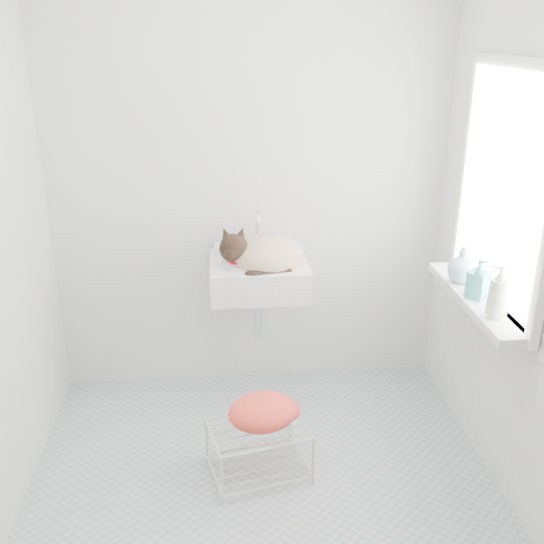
{
  "coord_description": "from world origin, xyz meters",
  "views": [
    {
      "loc": [
        -0.16,
        -2.34,
        2.0
      ],
      "look_at": [
        0.08,
        0.5,
        0.88
      ],
      "focal_mm": 40.91,
      "sensor_mm": 36.0,
      "label": 1
    }
  ],
  "objects": [
    {
      "name": "bottle_b",
      "position": [
        1.0,
        0.17,
        0.85
      ],
      "size": [
        0.12,
        0.12,
        0.19
      ],
      "primitive_type": "imported",
      "rotation": [
        0.0,
        0.0,
        0.69
      ],
      "color": "teal",
      "rests_on": "windowsill"
    },
    {
      "name": "floor",
      "position": [
        0.0,
        0.0,
        0.0
      ],
      "size": [
        2.2,
        2.0,
        0.02
      ],
      "primitive_type": "cube",
      "color": "#B3B7B9",
      "rests_on": "ground"
    },
    {
      "name": "bottle_a",
      "position": [
        1.0,
        -0.03,
        0.85
      ],
      "size": [
        0.08,
        0.08,
        0.2
      ],
      "primitive_type": "imported",
      "rotation": [
        0.0,
        0.0,
        4.63
      ],
      "color": "white",
      "rests_on": "windowsill"
    },
    {
      "name": "towel",
      "position": [
        0.01,
        0.11,
        0.29
      ],
      "size": [
        0.38,
        0.31,
        0.14
      ],
      "primitive_type": "ellipsoid",
      "rotation": [
        0.0,
        0.0,
        0.26
      ],
      "color": "orange",
      "rests_on": "wire_rack"
    },
    {
      "name": "windowsill",
      "position": [
        1.01,
        0.2,
        0.83
      ],
      "size": [
        0.16,
        0.88,
        0.04
      ],
      "primitive_type": "cube",
      "color": "white",
      "rests_on": "right_wall"
    },
    {
      "name": "window_frame",
      "position": [
        1.07,
        0.2,
        1.35
      ],
      "size": [
        0.04,
        0.9,
        1.1
      ],
      "primitive_type": "cube",
      "color": "white",
      "rests_on": "right_wall"
    },
    {
      "name": "wire_rack",
      "position": [
        -0.01,
        0.09,
        0.15
      ],
      "size": [
        0.5,
        0.4,
        0.26
      ],
      "primitive_type": "cube",
      "rotation": [
        0.0,
        0.0,
        0.23
      ],
      "color": "silver",
      "rests_on": "floor"
    },
    {
      "name": "sink",
      "position": [
        0.03,
        0.74,
        0.85
      ],
      "size": [
        0.52,
        0.45,
        0.21
      ],
      "primitive_type": "cube",
      "color": "white",
      "rests_on": "back_wall"
    },
    {
      "name": "bottle_c",
      "position": [
        1.0,
        0.37,
        0.85
      ],
      "size": [
        0.19,
        0.19,
        0.18
      ],
      "primitive_type": "imported",
      "rotation": [
        0.0,
        0.0,
        1.06
      ],
      "color": "silver",
      "rests_on": "windowsill"
    },
    {
      "name": "right_wall",
      "position": [
        1.1,
        0.0,
        1.25
      ],
      "size": [
        0.02,
        2.0,
        2.5
      ],
      "primitive_type": "cube",
      "color": "white",
      "rests_on": "ground"
    },
    {
      "name": "window_glass",
      "position": [
        1.09,
        0.2,
        1.35
      ],
      "size": [
        0.01,
        0.8,
        1.0
      ],
      "primitive_type": "cube",
      "color": "white",
      "rests_on": "right_wall"
    },
    {
      "name": "cat",
      "position": [
        0.05,
        0.72,
        0.89
      ],
      "size": [
        0.45,
        0.37,
        0.28
      ],
      "rotation": [
        0.0,
        0.0,
        -0.05
      ],
      "color": "#CFAB8E",
      "rests_on": "sink"
    },
    {
      "name": "back_wall",
      "position": [
        0.0,
        1.0,
        1.25
      ],
      "size": [
        2.2,
        0.02,
        2.5
      ],
      "primitive_type": "cube",
      "color": "white",
      "rests_on": "ground"
    },
    {
      "name": "faucet",
      "position": [
        0.03,
        0.92,
        0.99
      ],
      "size": [
        0.19,
        0.13,
        0.19
      ],
      "primitive_type": null,
      "color": "silver",
      "rests_on": "sink"
    }
  ]
}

